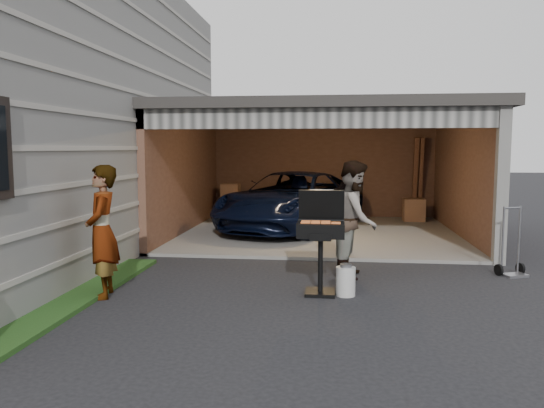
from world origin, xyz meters
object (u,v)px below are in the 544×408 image
Objects in this scene: man at (355,219)px; propane_tank at (346,281)px; minivan at (292,203)px; bbq_grill at (321,233)px; woman at (102,232)px; hand_truck at (512,262)px.

propane_tank is at bearing 179.81° from man.
minivan is 5.60m from bbq_grill.
woman is 2.94m from bbq_grill.
woman is 3.35m from propane_tank.
hand_truck is (2.63, 1.46, 0.01)m from propane_tank.
hand_truck is at bearing 25.22° from bbq_grill.
propane_tank is (3.25, 0.43, -0.69)m from woman.
woman reaches higher than bbq_grill.
propane_tank is (0.35, -0.06, -0.65)m from bbq_grill.
woman is at bearing -170.38° from bbq_grill.
hand_truck is at bearing 91.56° from woman.
woman reaches higher than minivan.
woman is at bearing 122.00° from man.
bbq_grill is at bearing 169.82° from propane_tank.
minivan is at bearing 24.16° from man.
minivan is at bearing 110.25° from hand_truck.
bbq_grill is at bearing 83.33° from woman.
man is at bearing 166.05° from hand_truck.
bbq_grill reaches higher than hand_truck.
woman is 3.73m from man.
minivan is 5.74m from propane_tank.
propane_tank is at bearing -173.18° from hand_truck.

